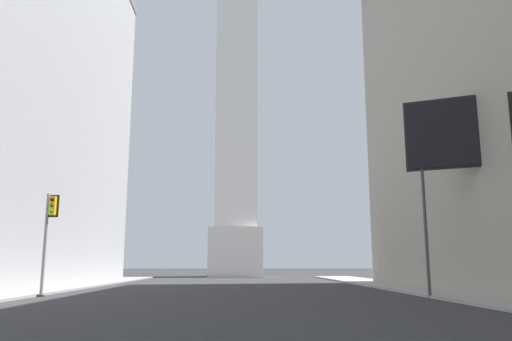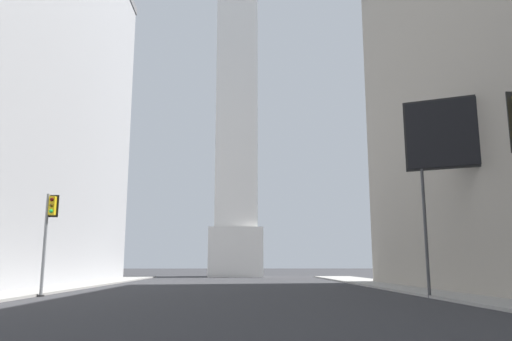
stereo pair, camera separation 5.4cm
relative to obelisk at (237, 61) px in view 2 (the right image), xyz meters
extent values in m
cube|color=gray|center=(13.41, -45.49, -32.89)|extent=(5.00, 85.29, 0.15)
cube|color=silver|center=(0.00, 0.00, -29.50)|extent=(7.66, 7.66, 6.93)
cube|color=white|center=(0.00, 0.00, 1.76)|extent=(6.13, 6.13, 55.58)
cylinder|color=slate|center=(-10.73, -43.89, -30.02)|extent=(0.18, 0.18, 5.90)
cylinder|color=#262626|center=(-10.73, -43.89, -32.92)|extent=(0.40, 0.40, 0.10)
cube|color=yellow|center=(-10.44, -43.89, -27.77)|extent=(0.34, 0.34, 1.10)
cube|color=black|center=(-10.44, -43.71, -27.77)|extent=(0.58, 0.03, 1.32)
sphere|color=#410907|center=(-10.44, -44.08, -27.43)|extent=(0.22, 0.22, 0.22)
sphere|color=#483506|center=(-10.44, -44.08, -27.77)|extent=(0.22, 0.22, 0.22)
sphere|color=green|center=(-10.44, -44.08, -28.11)|extent=(0.22, 0.22, 0.22)
cylinder|color=#3F3F42|center=(10.98, -45.72, -29.37)|extent=(0.18, 0.18, 7.19)
cylinder|color=#3F3F42|center=(14.09, -47.15, -29.37)|extent=(0.18, 0.18, 7.19)
cube|color=black|center=(12.54, -46.44, -23.82)|extent=(4.55, 2.27, 3.90)
cube|color=black|center=(12.54, -46.44, -23.82)|extent=(4.72, 2.26, 4.14)
camera|label=1|loc=(0.54, -73.42, -31.13)|focal=35.00mm
camera|label=2|loc=(0.60, -73.42, -31.13)|focal=35.00mm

